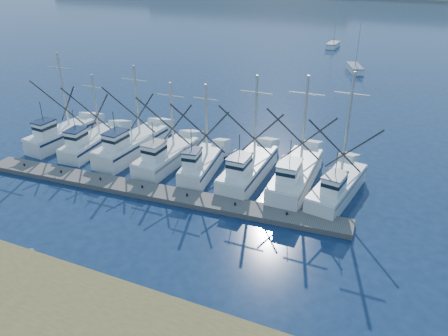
% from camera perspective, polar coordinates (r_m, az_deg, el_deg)
% --- Properties ---
extents(ground, '(500.00, 500.00, 0.00)m').
position_cam_1_polar(ground, '(28.69, -3.86, -11.85)').
color(ground, '#0D1F3B').
rests_on(ground, ground).
extents(floating_dock, '(31.69, 4.27, 0.42)m').
position_cam_1_polar(floating_dock, '(35.93, -9.21, -3.11)').
color(floating_dock, '#5D5753').
rests_on(floating_dock, ground).
extents(trawler_fleet, '(31.01, 9.17, 9.89)m').
position_cam_1_polar(trawler_fleet, '(39.19, -4.48, 1.10)').
color(trawler_fleet, white).
rests_on(trawler_fleet, ground).
extents(sailboat_near, '(3.55, 5.65, 8.10)m').
position_cam_1_polar(sailboat_near, '(75.90, 16.70, 12.35)').
color(sailboat_near, white).
rests_on(sailboat_near, ground).
extents(sailboat_far, '(2.06, 4.81, 8.10)m').
position_cam_1_polar(sailboat_far, '(94.47, 14.04, 15.32)').
color(sailboat_far, white).
rests_on(sailboat_far, ground).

